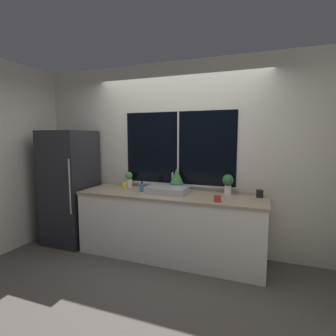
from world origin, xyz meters
The scene contains 13 objects.
ground_plane centered at (0.00, 0.00, 0.00)m, with size 14.00×14.00×0.00m, color #4C4742.
wall_back centered at (0.00, 0.72, 1.35)m, with size 8.00×0.09×2.70m.
wall_left centered at (-2.25, 1.50, 1.35)m, with size 0.06×7.00×2.70m.
counter centered at (0.00, 0.33, 0.44)m, with size 2.52×0.68×0.88m.
refrigerator centered at (-1.64, 0.31, 0.87)m, with size 0.66×0.70×1.74m.
sink centered at (-0.05, 0.37, 0.93)m, with size 0.55×0.41×0.26m.
potted_plant_left centered at (-0.76, 0.58, 1.00)m, with size 0.11×0.11×0.23m.
potted_plant_center centered at (0.01, 0.58, 1.07)m, with size 0.20×0.20×0.31m.
potted_plant_right centered at (0.73, 0.58, 1.04)m, with size 0.15×0.15×0.27m.
soap_bottle centered at (-0.41, 0.33, 0.94)m, with size 0.06×0.06×0.15m.
mug_black centered at (1.14, 0.54, 0.93)m, with size 0.09×0.09×0.10m.
mug_red centered at (0.68, 0.13, 0.92)m, with size 0.08×0.08×0.08m.
mug_yellow centered at (-0.77, 0.46, 0.92)m, with size 0.08×0.08×0.08m.
Camera 1 is at (1.19, -2.91, 1.65)m, focal length 28.00 mm.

